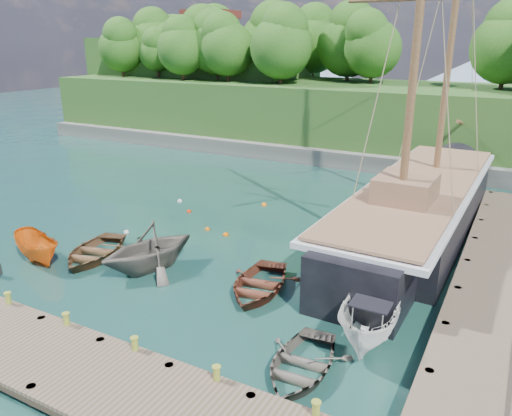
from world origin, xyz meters
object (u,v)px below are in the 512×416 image
(rowboat_1, at_px, (150,269))
(motorboat_orange, at_px, (39,260))
(rowboat_0, at_px, (95,258))
(rowboat_3, at_px, (300,372))
(schooner, at_px, (418,211))
(rowboat_2, at_px, (258,291))
(cabin_boat_white, at_px, (370,337))

(rowboat_1, distance_m, motorboat_orange, 5.43)
(rowboat_0, height_order, rowboat_3, rowboat_0)
(rowboat_3, height_order, schooner, schooner)
(rowboat_2, xyz_separation_m, motorboat_orange, (-10.38, -2.24, 0.00))
(rowboat_1, bearing_deg, schooner, 66.48)
(rowboat_0, xyz_separation_m, rowboat_3, (11.97, -3.20, 0.00))
(motorboat_orange, bearing_deg, schooner, -30.36)
(rowboat_1, relative_size, motorboat_orange, 1.20)
(schooner, bearing_deg, rowboat_0, -138.21)
(rowboat_3, xyz_separation_m, schooner, (0.59, 13.91, 1.14))
(rowboat_1, distance_m, rowboat_2, 5.26)
(rowboat_1, relative_size, rowboat_3, 1.16)
(rowboat_1, relative_size, schooner, 0.16)
(rowboat_1, bearing_deg, rowboat_0, -156.21)
(rowboat_2, distance_m, schooner, 10.84)
(cabin_boat_white, bearing_deg, rowboat_1, 170.84)
(cabin_boat_white, bearing_deg, schooner, 87.97)
(rowboat_0, xyz_separation_m, rowboat_2, (8.34, 0.79, 0.00))
(rowboat_3, relative_size, cabin_boat_white, 0.77)
(motorboat_orange, bearing_deg, rowboat_1, -51.59)
(rowboat_0, bearing_deg, cabin_boat_white, -17.24)
(motorboat_orange, bearing_deg, rowboat_0, -34.82)
(rowboat_2, bearing_deg, rowboat_3, -57.74)
(rowboat_1, height_order, rowboat_2, rowboat_1)
(rowboat_0, height_order, schooner, schooner)
(rowboat_0, distance_m, cabin_boat_white, 13.32)
(rowboat_0, relative_size, schooner, 0.15)
(cabin_boat_white, xyz_separation_m, schooner, (-0.76, 11.00, 1.14))
(rowboat_3, bearing_deg, rowboat_2, 128.19)
(rowboat_3, height_order, motorboat_orange, motorboat_orange)
(rowboat_3, bearing_deg, cabin_boat_white, 61.10)
(rowboat_2, height_order, motorboat_orange, motorboat_orange)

